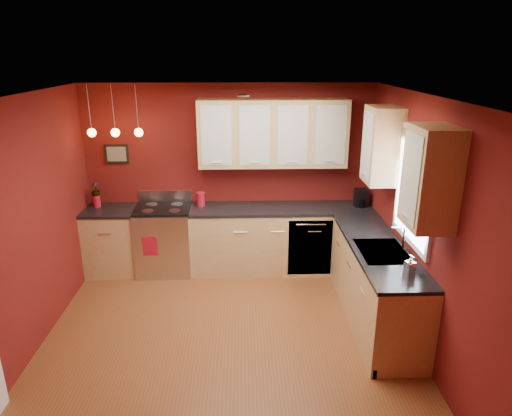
{
  "coord_description": "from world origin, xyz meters",
  "views": [
    {
      "loc": [
        0.19,
        -4.18,
        2.99
      ],
      "look_at": [
        0.35,
        1.0,
        1.21
      ],
      "focal_mm": 32.0,
      "sensor_mm": 36.0,
      "label": 1
    }
  ],
  "objects_px": {
    "gas_range": "(165,239)",
    "soap_pump": "(410,265)",
    "sink": "(383,253)",
    "red_canister": "(201,199)",
    "coffee_maker": "(361,199)"
  },
  "relations": [
    {
      "from": "gas_range",
      "to": "soap_pump",
      "type": "xyz_separation_m",
      "value": [
        2.72,
        -2.05,
        0.56
      ]
    },
    {
      "from": "sink",
      "to": "soap_pump",
      "type": "xyz_separation_m",
      "value": [
        0.09,
        -0.55,
        0.13
      ]
    },
    {
      "from": "red_canister",
      "to": "sink",
      "type": "bearing_deg",
      "value": -37.2
    },
    {
      "from": "gas_range",
      "to": "coffee_maker",
      "type": "xyz_separation_m",
      "value": [
        2.75,
        0.01,
        0.57
      ]
    },
    {
      "from": "gas_range",
      "to": "soap_pump",
      "type": "distance_m",
      "value": 3.45
    },
    {
      "from": "red_canister",
      "to": "coffee_maker",
      "type": "xyz_separation_m",
      "value": [
        2.24,
        -0.09,
        0.02
      ]
    },
    {
      "from": "sink",
      "to": "soap_pump",
      "type": "distance_m",
      "value": 0.57
    },
    {
      "from": "gas_range",
      "to": "coffee_maker",
      "type": "distance_m",
      "value": 2.81
    },
    {
      "from": "red_canister",
      "to": "soap_pump",
      "type": "xyz_separation_m",
      "value": [
        2.2,
        -2.15,
        0.0
      ]
    },
    {
      "from": "coffee_maker",
      "to": "soap_pump",
      "type": "relative_size",
      "value": 1.23
    },
    {
      "from": "sink",
      "to": "soap_pump",
      "type": "bearing_deg",
      "value": -80.22
    },
    {
      "from": "sink",
      "to": "red_canister",
      "type": "height_order",
      "value": "sink"
    },
    {
      "from": "red_canister",
      "to": "soap_pump",
      "type": "relative_size",
      "value": 0.97
    },
    {
      "from": "sink",
      "to": "coffee_maker",
      "type": "relative_size",
      "value": 2.82
    },
    {
      "from": "sink",
      "to": "red_canister",
      "type": "relative_size",
      "value": 3.57
    }
  ]
}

